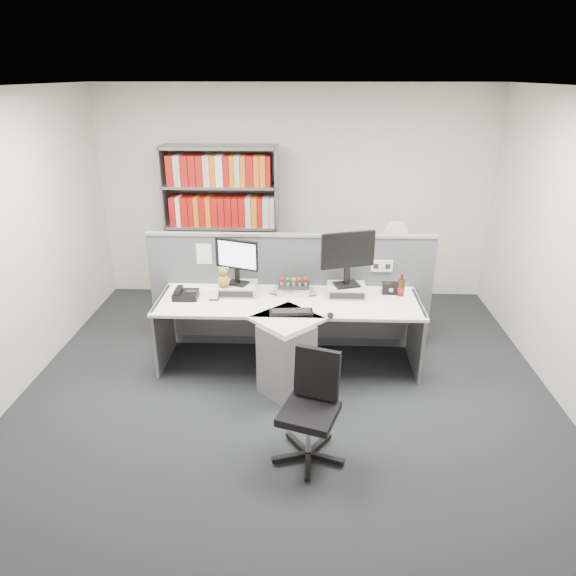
{
  "coord_description": "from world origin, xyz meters",
  "views": [
    {
      "loc": [
        0.18,
        -3.9,
        2.8
      ],
      "look_at": [
        0.0,
        0.65,
        0.92
      ],
      "focal_mm": 32.58,
      "sensor_mm": 36.0,
      "label": 1
    }
  ],
  "objects_px": {
    "desk_phone": "(185,294)",
    "cola_bottle": "(401,287)",
    "keyboard": "(291,312)",
    "shelving_unit": "(223,229)",
    "desk_calendar": "(214,295)",
    "speaker": "(390,288)",
    "desk_fan": "(395,237)",
    "monitor_right": "(348,254)",
    "filing_cabinet": "(391,291)",
    "desktop_pc": "(294,288)",
    "desk": "(288,334)",
    "office_chair": "(312,404)",
    "mouse": "(331,315)",
    "monitor_left": "(237,258)"
  },
  "relations": [
    {
      "from": "office_chair",
      "to": "filing_cabinet",
      "type": "bearing_deg",
      "value": 69.11
    },
    {
      "from": "keyboard",
      "to": "mouse",
      "type": "distance_m",
      "value": 0.37
    },
    {
      "from": "mouse",
      "to": "shelving_unit",
      "type": "distance_m",
      "value": 2.39
    },
    {
      "from": "speaker",
      "to": "desk_fan",
      "type": "bearing_deg",
      "value": 79.72
    },
    {
      "from": "monitor_right",
      "to": "cola_bottle",
      "type": "distance_m",
      "value": 0.65
    },
    {
      "from": "desk_phone",
      "to": "desk_calendar",
      "type": "xyz_separation_m",
      "value": [
        0.29,
        -0.03,
        0.01
      ]
    },
    {
      "from": "desk",
      "to": "shelving_unit",
      "type": "relative_size",
      "value": 1.3
    },
    {
      "from": "cola_bottle",
      "to": "filing_cabinet",
      "type": "distance_m",
      "value": 1.12
    },
    {
      "from": "shelving_unit",
      "to": "desk_calendar",
      "type": "bearing_deg",
      "value": -84.44
    },
    {
      "from": "desk_phone",
      "to": "cola_bottle",
      "type": "bearing_deg",
      "value": 3.91
    },
    {
      "from": "mouse",
      "to": "speaker",
      "type": "distance_m",
      "value": 0.86
    },
    {
      "from": "desk",
      "to": "desk_phone",
      "type": "height_order",
      "value": "desk_phone"
    },
    {
      "from": "keyboard",
      "to": "desk_phone",
      "type": "bearing_deg",
      "value": 163.31
    },
    {
      "from": "mouse",
      "to": "filing_cabinet",
      "type": "height_order",
      "value": "mouse"
    },
    {
      "from": "desk",
      "to": "office_chair",
      "type": "height_order",
      "value": "office_chair"
    },
    {
      "from": "speaker",
      "to": "office_chair",
      "type": "height_order",
      "value": "office_chair"
    },
    {
      "from": "desktop_pc",
      "to": "desk_calendar",
      "type": "relative_size",
      "value": 2.9
    },
    {
      "from": "desk_phone",
      "to": "filing_cabinet",
      "type": "xyz_separation_m",
      "value": [
        2.23,
        1.16,
        -0.41
      ]
    },
    {
      "from": "monitor_left",
      "to": "monitor_right",
      "type": "xyz_separation_m",
      "value": [
        1.1,
        0.0,
        0.05
      ]
    },
    {
      "from": "filing_cabinet",
      "to": "desk_fan",
      "type": "distance_m",
      "value": 0.67
    },
    {
      "from": "keyboard",
      "to": "cola_bottle",
      "type": "height_order",
      "value": "cola_bottle"
    },
    {
      "from": "monitor_left",
      "to": "shelving_unit",
      "type": "height_order",
      "value": "shelving_unit"
    },
    {
      "from": "monitor_right",
      "to": "desktop_pc",
      "type": "distance_m",
      "value": 0.66
    },
    {
      "from": "monitor_left",
      "to": "office_chair",
      "type": "height_order",
      "value": "monitor_left"
    },
    {
      "from": "monitor_right",
      "to": "filing_cabinet",
      "type": "bearing_deg",
      "value": 58.41
    },
    {
      "from": "desk",
      "to": "desktop_pc",
      "type": "relative_size",
      "value": 8.21
    },
    {
      "from": "desk",
      "to": "monitor_right",
      "type": "bearing_deg",
      "value": 33.7
    },
    {
      "from": "filing_cabinet",
      "to": "desk_fan",
      "type": "bearing_deg",
      "value": -90.0
    },
    {
      "from": "monitor_right",
      "to": "desk_phone",
      "type": "bearing_deg",
      "value": -174.84
    },
    {
      "from": "mouse",
      "to": "desk_fan",
      "type": "xyz_separation_m",
      "value": [
        0.8,
        1.55,
        0.29
      ]
    },
    {
      "from": "filing_cabinet",
      "to": "cola_bottle",
      "type": "bearing_deg",
      "value": -94.37
    },
    {
      "from": "desk_phone",
      "to": "speaker",
      "type": "relative_size",
      "value": 1.46
    },
    {
      "from": "mouse",
      "to": "office_chair",
      "type": "relative_size",
      "value": 0.12
    },
    {
      "from": "monitor_right",
      "to": "shelving_unit",
      "type": "height_order",
      "value": "shelving_unit"
    },
    {
      "from": "keyboard",
      "to": "monitor_right",
      "type": "bearing_deg",
      "value": 40.74
    },
    {
      "from": "shelving_unit",
      "to": "desktop_pc",
      "type": "bearing_deg",
      "value": -56.36
    },
    {
      "from": "keyboard",
      "to": "filing_cabinet",
      "type": "bearing_deg",
      "value": 51.82
    },
    {
      "from": "keyboard",
      "to": "cola_bottle",
      "type": "relative_size",
      "value": 1.77
    },
    {
      "from": "monitor_left",
      "to": "monitor_right",
      "type": "relative_size",
      "value": 0.84
    },
    {
      "from": "filing_cabinet",
      "to": "desk_calendar",
      "type": "bearing_deg",
      "value": -148.38
    },
    {
      "from": "monitor_left",
      "to": "office_chair",
      "type": "relative_size",
      "value": 0.55
    },
    {
      "from": "monitor_right",
      "to": "desk_phone",
      "type": "xyz_separation_m",
      "value": [
        -1.61,
        -0.15,
        -0.39
      ]
    },
    {
      "from": "desktop_pc",
      "to": "desk_calendar",
      "type": "distance_m",
      "value": 0.82
    },
    {
      "from": "desktop_pc",
      "to": "keyboard",
      "type": "xyz_separation_m",
      "value": [
        -0.01,
        -0.51,
        -0.03
      ]
    },
    {
      "from": "office_chair",
      "to": "desk_calendar",
      "type": "bearing_deg",
      "value": 125.74
    },
    {
      "from": "speaker",
      "to": "desk_fan",
      "type": "xyz_separation_m",
      "value": [
        0.17,
        0.96,
        0.25
      ]
    },
    {
      "from": "desk_phone",
      "to": "desk_calendar",
      "type": "height_order",
      "value": "desk_calendar"
    },
    {
      "from": "desk_phone",
      "to": "cola_bottle",
      "type": "height_order",
      "value": "cola_bottle"
    },
    {
      "from": "office_chair",
      "to": "desk_phone",
      "type": "bearing_deg",
      "value": 132.45
    },
    {
      "from": "keyboard",
      "to": "desk_phone",
      "type": "xyz_separation_m",
      "value": [
        -1.07,
        0.32,
        0.03
      ]
    }
  ]
}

